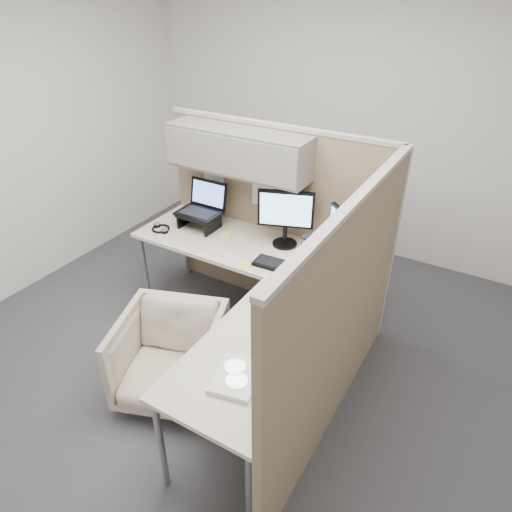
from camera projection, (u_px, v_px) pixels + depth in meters
The scene contains 18 objects.
ground at pixel (229, 358), 3.61m from camera, with size 4.50×4.50×0.00m, color #37373C.
partition_back at pixel (259, 189), 3.74m from camera, with size 2.00×0.36×1.63m.
partition_right at pixel (344, 319), 2.74m from camera, with size 0.07×2.03×1.63m.
desk at pixel (250, 284), 3.29m from camera, with size 2.00×1.98×0.73m.
office_chair at pixel (171, 353), 3.15m from camera, with size 0.68×0.64×0.70m, color #C2B49A.
monitor_left at pixel (286, 214), 3.55m from camera, with size 0.43×0.20×0.47m.
monitor_right at pixel (345, 239), 3.20m from camera, with size 0.36×0.31×0.47m.
laptop_station at pixel (201, 211), 3.90m from camera, with size 0.36×0.31×0.38m.
keyboard at pixel (284, 267), 3.38m from camera, with size 0.48×0.16×0.02m, color black.
mouse at pixel (304, 281), 3.22m from camera, with size 0.09×0.06×0.03m, color black.
travel_mug at pixel (306, 246), 3.49m from camera, with size 0.08×0.08×0.18m.
soda_can_green at pixel (341, 282), 3.12m from camera, with size 0.07×0.07×0.12m, color #268C1E.
soda_can_silver at pixel (333, 266), 3.31m from camera, with size 0.07×0.07×0.12m, color silver.
sticky_note_c at pixel (226, 234), 3.84m from camera, with size 0.08×0.08×0.01m, color yellow.
sticky_note_b at pixel (244, 266), 3.41m from camera, with size 0.08×0.08×0.01m, color yellow.
headphones at pixel (161, 228), 3.90m from camera, with size 0.20×0.20×0.03m.
paper_stack at pixel (237, 377), 2.44m from camera, with size 0.29×0.34×0.03m.
desk_clock at pixel (294, 323), 2.78m from camera, with size 0.09×0.09×0.09m.
Camera 1 is at (1.54, -2.18, 2.56)m, focal length 32.00 mm.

